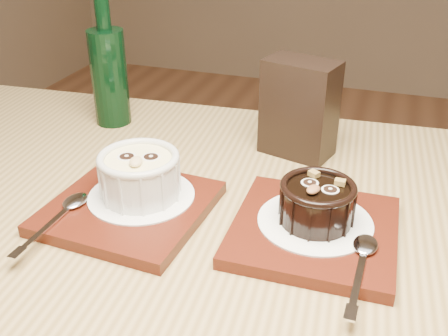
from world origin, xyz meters
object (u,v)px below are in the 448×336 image
(condiment_stand, at_px, (299,108))
(green_bottle, at_px, (109,74))
(table, at_px, (219,311))
(tray_left, at_px, (130,208))
(ramekin_dark, at_px, (317,201))
(tray_right, at_px, (314,231))
(ramekin_white, at_px, (140,173))

(condiment_stand, bearing_deg, green_bottle, 177.39)
(table, bearing_deg, condiment_stand, 82.82)
(tray_left, bearing_deg, green_bottle, 122.88)
(tray_left, bearing_deg, ramekin_dark, 7.96)
(tray_right, height_order, condiment_stand, condiment_stand)
(tray_right, relative_size, condiment_stand, 1.29)
(tray_left, distance_m, ramekin_white, 0.04)
(tray_left, bearing_deg, condiment_stand, 55.01)
(condiment_stand, bearing_deg, tray_left, -124.99)
(tray_left, height_order, tray_right, same)
(ramekin_white, xyz_separation_m, ramekin_dark, (0.21, 0.01, -0.00))
(tray_right, distance_m, ramekin_dark, 0.04)
(ramekin_white, bearing_deg, tray_right, -15.44)
(table, height_order, tray_left, tray_left)
(condiment_stand, bearing_deg, ramekin_white, -125.87)
(tray_right, bearing_deg, ramekin_white, -178.45)
(ramekin_white, bearing_deg, table, -40.36)
(tray_left, distance_m, green_bottle, 0.30)
(table, relative_size, green_bottle, 5.80)
(table, distance_m, ramekin_white, 0.19)
(tray_left, distance_m, condiment_stand, 0.28)
(ramekin_white, height_order, green_bottle, green_bottle)
(ramekin_white, bearing_deg, ramekin_dark, -13.55)
(tray_right, xyz_separation_m, condiment_stand, (-0.06, 0.20, 0.06))
(tray_right, xyz_separation_m, ramekin_dark, (-0.00, 0.01, 0.04))
(ramekin_dark, bearing_deg, tray_left, -154.27)
(tray_right, bearing_deg, green_bottle, 150.03)
(tray_left, distance_m, ramekin_dark, 0.22)
(condiment_stand, bearing_deg, ramekin_dark, -72.54)
(table, bearing_deg, tray_left, 165.31)
(condiment_stand, height_order, green_bottle, green_bottle)
(table, relative_size, tray_right, 6.96)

